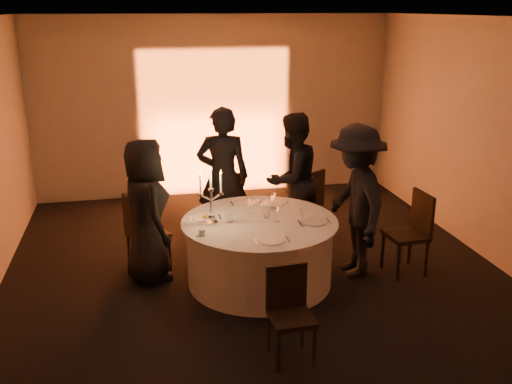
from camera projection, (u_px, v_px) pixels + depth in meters
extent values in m
plane|color=black|center=(260.00, 281.00, 6.77)|extent=(7.00, 7.00, 0.00)
plane|color=silver|center=(260.00, 17.00, 5.84)|extent=(7.00, 7.00, 0.00)
plane|color=#BCB7AF|center=(215.00, 107.00, 9.56)|extent=(7.00, 0.00, 7.00)
plane|color=#BCB7AF|center=(400.00, 322.00, 3.05)|extent=(7.00, 0.00, 7.00)
plane|color=#BCB7AF|center=(501.00, 146.00, 6.90)|extent=(0.00, 7.00, 7.00)
cube|color=black|center=(219.00, 194.00, 9.73)|extent=(0.25, 0.12, 0.10)
cylinder|color=black|center=(260.00, 280.00, 6.77)|extent=(0.60, 0.60, 0.03)
cylinder|color=black|center=(260.00, 252.00, 6.66)|extent=(0.20, 0.20, 0.75)
cylinder|color=silver|center=(260.00, 252.00, 6.66)|extent=(1.68, 1.68, 0.75)
cylinder|color=silver|center=(260.00, 221.00, 6.54)|extent=(1.80, 1.80, 0.02)
cube|color=black|center=(148.00, 234.00, 6.93)|extent=(0.57, 0.57, 0.05)
cube|color=black|center=(132.00, 217.00, 6.73)|extent=(0.22, 0.41, 0.49)
cylinder|color=black|center=(170.00, 254.00, 6.97)|extent=(0.04, 0.04, 0.46)
cylinder|color=black|center=(156.00, 244.00, 7.24)|extent=(0.04, 0.04, 0.46)
cylinder|color=black|center=(143.00, 261.00, 6.75)|extent=(0.04, 0.04, 0.46)
cylinder|color=black|center=(129.00, 251.00, 7.03)|extent=(0.04, 0.04, 0.46)
cube|color=black|center=(228.00, 202.00, 8.19)|extent=(0.42, 0.42, 0.05)
cube|color=black|center=(229.00, 189.00, 7.94)|extent=(0.40, 0.06, 0.45)
cylinder|color=black|center=(238.00, 212.00, 8.44)|extent=(0.04, 0.04, 0.43)
cylinder|color=black|center=(215.00, 213.00, 8.39)|extent=(0.04, 0.04, 0.43)
cylinder|color=black|center=(241.00, 220.00, 8.12)|extent=(0.04, 0.04, 0.43)
cylinder|color=black|center=(218.00, 221.00, 8.07)|extent=(0.04, 0.04, 0.43)
cube|color=black|center=(303.00, 203.00, 8.03)|extent=(0.59, 0.59, 0.05)
cube|color=black|center=(314.00, 189.00, 7.83)|extent=(0.37, 0.27, 0.48)
cylinder|color=black|center=(301.00, 213.00, 8.35)|extent=(0.04, 0.04, 0.45)
cylinder|color=black|center=(285.00, 219.00, 8.10)|extent=(0.04, 0.04, 0.45)
cylinder|color=black|center=(320.00, 219.00, 8.12)|extent=(0.04, 0.04, 0.45)
cylinder|color=black|center=(305.00, 226.00, 7.86)|extent=(0.04, 0.04, 0.45)
cube|color=black|center=(406.00, 236.00, 6.85)|extent=(0.47, 0.47, 0.05)
cube|color=black|center=(422.00, 213.00, 6.82)|extent=(0.07, 0.44, 0.50)
cylinder|color=black|center=(383.00, 250.00, 7.05)|extent=(0.04, 0.04, 0.47)
cylinder|color=black|center=(398.00, 263.00, 6.71)|extent=(0.04, 0.04, 0.47)
cylinder|color=black|center=(410.00, 247.00, 7.15)|extent=(0.04, 0.04, 0.47)
cylinder|color=black|center=(426.00, 259.00, 6.81)|extent=(0.04, 0.04, 0.47)
cube|color=black|center=(292.00, 319.00, 5.15)|extent=(0.40, 0.40, 0.05)
cube|color=black|center=(286.00, 286.00, 5.24)|extent=(0.39, 0.05, 0.44)
cylinder|color=black|center=(279.00, 352.00, 5.03)|extent=(0.04, 0.04, 0.41)
cylinder|color=black|center=(314.00, 347.00, 5.10)|extent=(0.04, 0.04, 0.41)
cylinder|color=black|center=(269.00, 332.00, 5.33)|extent=(0.04, 0.04, 0.41)
cylinder|color=black|center=(302.00, 328.00, 5.41)|extent=(0.04, 0.04, 0.41)
imported|color=black|center=(146.00, 211.00, 6.60)|extent=(0.75, 0.95, 1.70)
imported|color=black|center=(223.00, 177.00, 7.55)|extent=(0.77, 0.58, 1.90)
imported|color=black|center=(292.00, 179.00, 7.66)|extent=(1.10, 1.04, 1.79)
imported|color=black|center=(355.00, 201.00, 6.71)|extent=(0.69, 1.19, 1.84)
cylinder|color=white|center=(205.00, 218.00, 6.59)|extent=(0.25, 0.25, 0.01)
cube|color=silver|center=(191.00, 219.00, 6.56)|extent=(0.01, 0.17, 0.01)
cube|color=silver|center=(220.00, 217.00, 6.62)|extent=(0.02, 0.17, 0.01)
sphere|color=gold|center=(205.00, 215.00, 6.58)|extent=(0.07, 0.07, 0.07)
cylinder|color=white|center=(245.00, 202.00, 7.11)|extent=(0.30, 0.30, 0.01)
cube|color=silver|center=(232.00, 203.00, 7.08)|extent=(0.02, 0.17, 0.01)
cube|color=silver|center=(259.00, 202.00, 7.14)|extent=(0.02, 0.17, 0.01)
cylinder|color=white|center=(273.00, 203.00, 7.09)|extent=(0.29, 0.29, 0.01)
cube|color=silver|center=(260.00, 204.00, 7.06)|extent=(0.02, 0.17, 0.01)
cube|color=silver|center=(287.00, 202.00, 7.13)|extent=(0.02, 0.17, 0.01)
cylinder|color=white|center=(314.00, 222.00, 6.48)|extent=(0.29, 0.29, 0.01)
cube|color=silver|center=(300.00, 223.00, 6.44)|extent=(0.02, 0.17, 0.01)
cube|color=silver|center=(329.00, 221.00, 6.51)|extent=(0.01, 0.17, 0.01)
cylinder|color=white|center=(272.00, 240.00, 5.96)|extent=(0.27, 0.27, 0.01)
cube|color=silver|center=(256.00, 242.00, 5.93)|extent=(0.02, 0.17, 0.01)
cube|color=silver|center=(287.00, 239.00, 5.99)|extent=(0.02, 0.17, 0.01)
cylinder|color=white|center=(202.00, 234.00, 6.12)|extent=(0.11, 0.11, 0.01)
cylinder|color=white|center=(202.00, 232.00, 6.11)|extent=(0.07, 0.07, 0.06)
cylinder|color=silver|center=(212.00, 223.00, 6.44)|extent=(0.14, 0.14, 0.02)
sphere|color=silver|center=(212.00, 217.00, 6.42)|extent=(0.07, 0.07, 0.07)
cylinder|color=silver|center=(211.00, 206.00, 6.38)|extent=(0.03, 0.03, 0.35)
cylinder|color=silver|center=(211.00, 190.00, 6.32)|extent=(0.06, 0.06, 0.03)
cylinder|color=white|center=(211.00, 179.00, 6.28)|extent=(0.02, 0.02, 0.23)
cone|color=orange|center=(210.00, 168.00, 6.24)|extent=(0.02, 0.02, 0.04)
cylinder|color=silver|center=(206.00, 198.00, 6.33)|extent=(0.13, 0.02, 0.09)
cylinder|color=silver|center=(201.00, 195.00, 6.31)|extent=(0.05, 0.05, 0.03)
cylinder|color=white|center=(200.00, 185.00, 6.27)|extent=(0.02, 0.02, 0.23)
cone|color=orange|center=(200.00, 173.00, 6.23)|extent=(0.02, 0.02, 0.04)
cylinder|color=silver|center=(216.00, 197.00, 6.36)|extent=(0.13, 0.02, 0.09)
cylinder|color=silver|center=(221.00, 194.00, 6.36)|extent=(0.05, 0.05, 0.03)
cylinder|color=white|center=(221.00, 183.00, 6.32)|extent=(0.02, 0.02, 0.23)
cone|color=orange|center=(221.00, 172.00, 6.28)|extent=(0.02, 0.02, 0.04)
cylinder|color=white|center=(250.00, 213.00, 6.76)|extent=(0.06, 0.06, 0.01)
cylinder|color=white|center=(250.00, 209.00, 6.75)|extent=(0.01, 0.01, 0.10)
cone|color=white|center=(250.00, 202.00, 6.72)|extent=(0.07, 0.07, 0.09)
cylinder|color=white|center=(303.00, 226.00, 6.37)|extent=(0.06, 0.06, 0.01)
cylinder|color=white|center=(303.00, 221.00, 6.36)|extent=(0.01, 0.01, 0.10)
cone|color=white|center=(303.00, 214.00, 6.33)|extent=(0.07, 0.07, 0.09)
cylinder|color=white|center=(273.00, 208.00, 6.94)|extent=(0.06, 0.06, 0.01)
cylinder|color=white|center=(274.00, 204.00, 6.92)|extent=(0.01, 0.01, 0.10)
cone|color=white|center=(274.00, 197.00, 6.89)|extent=(0.07, 0.07, 0.09)
cylinder|color=white|center=(277.00, 221.00, 6.50)|extent=(0.06, 0.06, 0.01)
cylinder|color=white|center=(277.00, 217.00, 6.48)|extent=(0.01, 0.01, 0.10)
cone|color=white|center=(277.00, 210.00, 6.45)|extent=(0.07, 0.07, 0.09)
cylinder|color=white|center=(271.00, 210.00, 6.87)|extent=(0.06, 0.06, 0.01)
cylinder|color=white|center=(271.00, 206.00, 6.85)|extent=(0.01, 0.01, 0.10)
cone|color=white|center=(271.00, 199.00, 6.82)|extent=(0.07, 0.07, 0.09)
cylinder|color=white|center=(266.00, 214.00, 6.60)|extent=(0.07, 0.07, 0.09)
cylinder|color=white|center=(230.00, 218.00, 6.48)|extent=(0.07, 0.07, 0.09)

